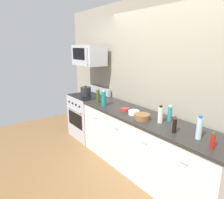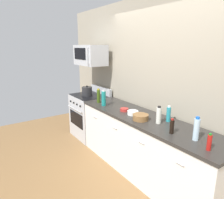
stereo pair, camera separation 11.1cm
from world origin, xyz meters
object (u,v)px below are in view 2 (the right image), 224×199
(bottle_dish_soap, at_px, (169,114))
(bowl_red_small, at_px, (124,110))
(range_oven, at_px, (90,115))
(bottle_sparkling_teal, at_px, (104,98))
(microwave, at_px, (90,55))
(bottle_water_clear, at_px, (196,129))
(bottle_vinegar_white, at_px, (159,115))
(bowl_white_ceramic, at_px, (133,113))
(bottle_hot_sauce_red, at_px, (209,142))
(bottle_soy_sauce_dark, at_px, (172,126))
(bottle_olive_oil, at_px, (99,96))
(bowl_wooden_salad, at_px, (141,117))
(stockpot, at_px, (87,91))

(bottle_dish_soap, xyz_separation_m, bowl_red_small, (-0.72, -0.21, -0.08))
(range_oven, xyz_separation_m, bottle_sparkling_teal, (0.83, -0.17, 0.58))
(microwave, bearing_deg, bottle_water_clear, -2.38)
(range_oven, relative_size, bottle_vinegar_white, 4.42)
(bottle_vinegar_white, distance_m, bowl_red_small, 0.69)
(bottle_water_clear, bearing_deg, bowl_white_ceramic, -179.64)
(bottle_hot_sauce_red, relative_size, bottle_soy_sauce_dark, 0.96)
(bottle_soy_sauce_dark, height_order, bottle_sparkling_teal, bottle_sparkling_teal)
(bottle_soy_sauce_dark, relative_size, bottle_sparkling_teal, 0.67)
(microwave, height_order, bowl_white_ceramic, microwave)
(range_oven, height_order, bottle_olive_oil, bottle_olive_oil)
(bottle_hot_sauce_red, distance_m, bowl_white_ceramic, 1.27)
(bottle_dish_soap, distance_m, bottle_soy_sauce_dark, 0.40)
(range_oven, bearing_deg, bottle_dish_soap, 4.16)
(microwave, bearing_deg, bottle_olive_oil, -16.81)
(bowl_white_ceramic, relative_size, bowl_wooden_salad, 0.75)
(stockpot, bearing_deg, bottle_sparkling_teal, -7.92)
(range_oven, relative_size, stockpot, 4.96)
(bottle_vinegar_white, xyz_separation_m, bowl_red_small, (-0.69, -0.04, -0.09))
(bottle_olive_oil, height_order, stockpot, bottle_olive_oil)
(bottle_olive_oil, bearing_deg, bottle_vinegar_white, 5.11)
(bottle_water_clear, xyz_separation_m, bottle_sparkling_teal, (-1.72, -0.11, 0.00))
(bottle_water_clear, bearing_deg, range_oven, 178.62)
(bottle_sparkling_teal, relative_size, bowl_white_ceramic, 1.65)
(microwave, height_order, bottle_water_clear, microwave)
(bottle_water_clear, distance_m, bowl_red_small, 1.28)
(bowl_red_small, bearing_deg, stockpot, 179.66)
(bottle_olive_oil, height_order, bottle_water_clear, bottle_water_clear)
(range_oven, xyz_separation_m, bottle_olive_oil, (0.60, -0.14, 0.57))
(bowl_wooden_salad, bearing_deg, bottle_soy_sauce_dark, -1.24)
(bowl_wooden_salad, xyz_separation_m, stockpot, (-1.72, 0.07, 0.05))
(range_oven, bearing_deg, bottle_hot_sauce_red, -3.25)
(bottle_water_clear, bearing_deg, bottle_olive_oil, -177.75)
(bottle_vinegar_white, bearing_deg, bottle_soy_sauce_dark, -20.67)
(microwave, relative_size, bottle_soy_sauce_dark, 3.98)
(bottle_vinegar_white, bearing_deg, bowl_wooden_salad, -155.19)
(bottle_water_clear, bearing_deg, stockpot, 179.82)
(bottle_water_clear, bearing_deg, bowl_red_small, 179.98)
(bottle_soy_sauce_dark, bearing_deg, bottle_olive_oil, -179.98)
(bottle_water_clear, distance_m, stockpot, 2.55)
(range_oven, xyz_separation_m, bottle_water_clear, (2.55, -0.06, 0.58))
(bottle_soy_sauce_dark, bearing_deg, range_oven, 176.56)
(bottle_vinegar_white, relative_size, bottle_sparkling_teal, 0.87)
(bottle_vinegar_white, bearing_deg, microwave, 178.21)
(bottle_vinegar_white, distance_m, stockpot, 1.96)
(bottle_dish_soap, distance_m, bottle_vinegar_white, 0.16)
(bottle_olive_oil, bearing_deg, bottle_hot_sauce_red, -0.51)
(bottle_hot_sauce_red, xyz_separation_m, bottle_water_clear, (-0.21, 0.10, 0.04))
(microwave, bearing_deg, bowl_white_ceramic, -4.33)
(bottle_soy_sauce_dark, height_order, bottle_water_clear, bottle_water_clear)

